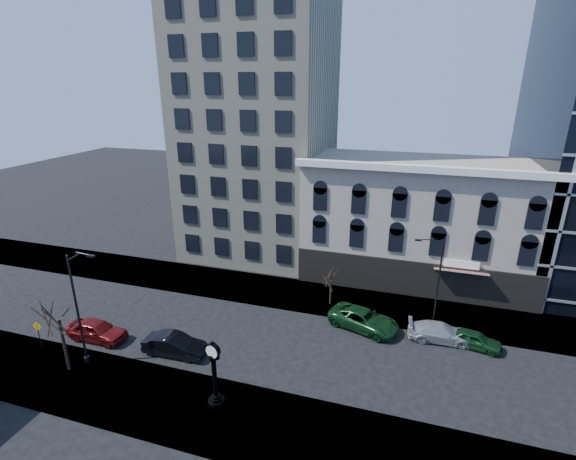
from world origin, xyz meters
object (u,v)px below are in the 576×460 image
(street_lamp_near, at_px, (79,279))
(car_near_a, at_px, (97,330))
(street_clock, at_px, (214,376))
(warning_sign, at_px, (38,330))
(car_near_b, at_px, (175,345))

(street_lamp_near, relative_size, car_near_a, 1.84)
(street_clock, distance_m, street_lamp_near, 11.20)
(warning_sign, height_order, car_near_b, warning_sign)
(street_clock, xyz_separation_m, warning_sign, (-15.17, 1.22, -0.46))
(car_near_b, bearing_deg, warning_sign, 101.90)
(street_clock, bearing_deg, car_near_b, 155.07)
(street_clock, bearing_deg, car_near_a, 174.05)
(warning_sign, bearing_deg, street_lamp_near, -5.62)
(car_near_a, relative_size, car_near_b, 1.01)
(street_lamp_near, relative_size, warning_sign, 3.77)
(car_near_b, bearing_deg, street_clock, -128.48)
(street_lamp_near, xyz_separation_m, car_near_a, (-1.95, 2.65, -5.98))
(warning_sign, distance_m, car_near_b, 10.29)
(car_near_b, bearing_deg, car_near_a, 88.38)
(street_clock, distance_m, car_near_a, 12.74)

